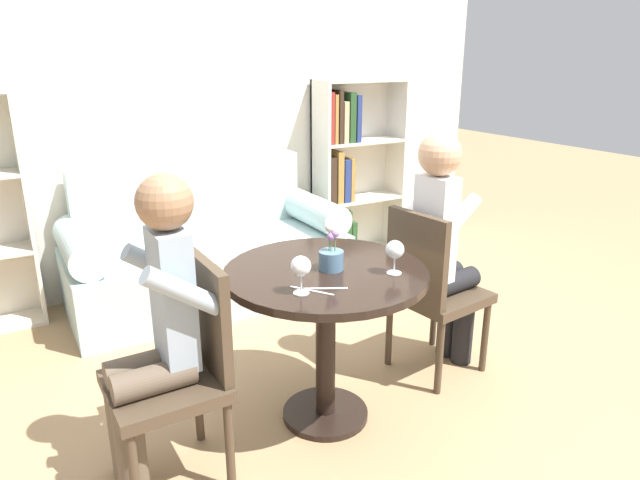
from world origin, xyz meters
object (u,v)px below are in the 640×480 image
(chair_right, at_px, (431,286))
(person_right, at_px, (443,247))
(flower_vase, at_px, (331,257))
(couch, at_px, (207,255))
(wine_glass_left, at_px, (301,267))
(chair_left, at_px, (182,365))
(bookshelf_right, at_px, (347,173))
(wine_glass_right, at_px, (395,251))
(person_left, at_px, (155,331))

(chair_right, relative_size, person_right, 0.71)
(flower_vase, bearing_deg, couch, 90.76)
(chair_right, xyz_separation_m, wine_glass_left, (-0.88, -0.24, 0.35))
(chair_right, distance_m, person_right, 0.21)
(chair_left, bearing_deg, chair_right, 94.20)
(bookshelf_right, relative_size, wine_glass_right, 9.81)
(bookshelf_right, bearing_deg, flower_vase, -124.39)
(couch, distance_m, person_right, 1.72)
(chair_right, height_order, flower_vase, flower_vase)
(chair_left, distance_m, wine_glass_left, 0.59)
(bookshelf_right, height_order, chair_left, bookshelf_right)
(couch, height_order, flower_vase, flower_vase)
(wine_glass_left, xyz_separation_m, flower_vase, (0.23, 0.16, -0.05))
(couch, xyz_separation_m, wine_glass_right, (0.23, -1.78, 0.53))
(couch, xyz_separation_m, bookshelf_right, (1.30, 0.26, 0.39))
(chair_left, xyz_separation_m, wine_glass_left, (0.45, -0.12, 0.35))
(chair_left, distance_m, person_left, 0.19)
(person_right, bearing_deg, bookshelf_right, -24.23)
(person_right, distance_m, wine_glass_right, 0.61)
(couch, relative_size, person_right, 1.43)
(chair_left, xyz_separation_m, person_right, (1.42, 0.14, 0.19))
(person_right, relative_size, wine_glass_right, 8.72)
(chair_right, bearing_deg, wine_glass_left, 98.41)
(bookshelf_right, distance_m, person_right, 1.85)
(chair_right, bearing_deg, couch, 16.65)
(person_right, height_order, wine_glass_left, person_right)
(person_left, bearing_deg, chair_right, 93.98)
(couch, bearing_deg, wine_glass_right, -82.69)
(couch, height_order, person_left, person_left)
(couch, height_order, wine_glass_left, couch)
(couch, xyz_separation_m, person_right, (0.75, -1.50, 0.38))
(chair_right, bearing_deg, person_right, -85.11)
(wine_glass_right, bearing_deg, bookshelf_right, 62.31)
(couch, bearing_deg, chair_right, -66.28)
(chair_left, relative_size, wine_glass_right, 6.15)
(person_left, bearing_deg, wine_glass_left, 76.43)
(wine_glass_right, bearing_deg, chair_right, 30.19)
(chair_left, relative_size, chair_right, 1.00)
(wine_glass_left, relative_size, wine_glass_right, 1.05)
(couch, bearing_deg, bookshelf_right, 11.48)
(person_left, xyz_separation_m, wine_glass_left, (0.54, -0.12, 0.19))
(bookshelf_right, xyz_separation_m, wine_glass_left, (-1.51, -2.03, 0.15))
(flower_vase, bearing_deg, person_right, 7.75)
(chair_right, relative_size, flower_vase, 4.41)
(chair_right, xyz_separation_m, wine_glass_right, (-0.44, -0.26, 0.35))
(bookshelf_right, bearing_deg, couch, -168.52)
(chair_right, height_order, person_right, person_right)
(person_right, bearing_deg, flower_vase, 90.69)
(chair_left, xyz_separation_m, flower_vase, (0.69, 0.04, 0.30))
(bookshelf_right, bearing_deg, chair_left, -135.92)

